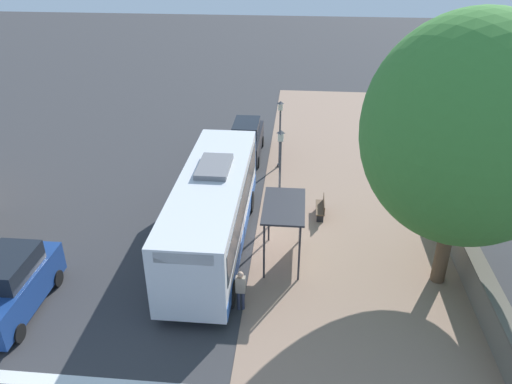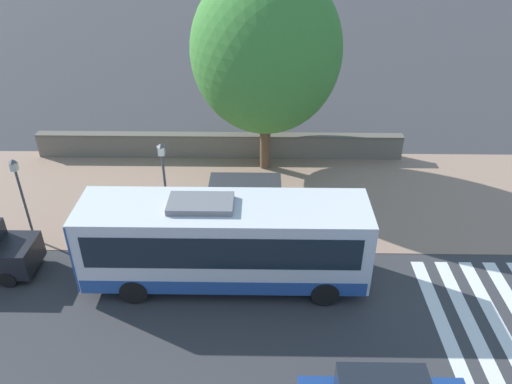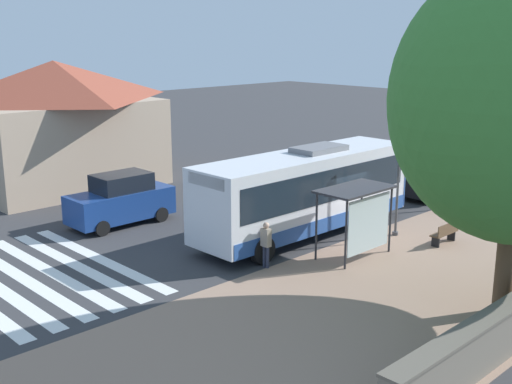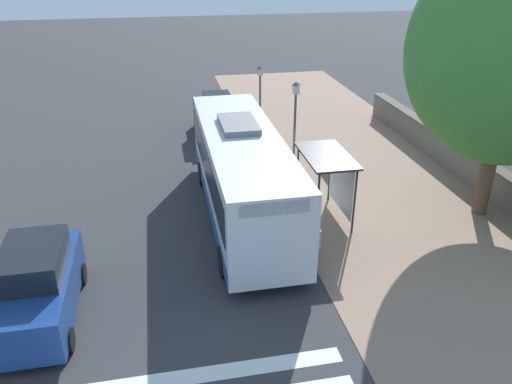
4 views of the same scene
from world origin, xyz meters
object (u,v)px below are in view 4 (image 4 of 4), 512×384
object	(u,v)px
bus_shelter	(330,166)
parked_car_far_lane	(38,286)
parked_car_behind_bus	(218,115)
street_lamp_near	(295,125)
pedestrian	(315,243)
bus	(242,172)
bench	(333,166)
street_lamp_far	(260,96)

from	to	relation	value
bus_shelter	parked_car_far_lane	bearing A→B (deg)	22.31
parked_car_behind_bus	street_lamp_near	bearing A→B (deg)	108.13
pedestrian	parked_car_behind_bus	size ratio (longest dim) A/B	0.35
parked_car_behind_bus	parked_car_far_lane	bearing A→B (deg)	64.55
street_lamp_near	parked_car_far_lane	bearing A→B (deg)	38.09
parked_car_far_lane	parked_car_behind_bus	bearing A→B (deg)	-115.45
bus	bus_shelter	distance (m)	3.21
bus_shelter	bench	size ratio (longest dim) A/B	2.00
bus	pedestrian	distance (m)	4.27
street_lamp_near	parked_car_far_lane	size ratio (longest dim) A/B	0.99
street_lamp_far	parked_car_behind_bus	size ratio (longest dim) A/B	0.83
pedestrian	bench	world-z (taller)	pedestrian
bus_shelter	street_lamp_near	size ratio (longest dim) A/B	0.66
bus_shelter	parked_car_behind_bus	distance (m)	10.72
bus	pedestrian	bearing A→B (deg)	112.78
bench	street_lamp_near	size ratio (longest dim) A/B	0.33
bus	bus_shelter	bearing A→B (deg)	167.92
bus_shelter	bench	distance (m)	4.27
bus_shelter	bus	bearing A→B (deg)	-12.08
bus	street_lamp_far	distance (m)	8.62
bus_shelter	pedestrian	world-z (taller)	bus_shelter
street_lamp_near	parked_car_behind_bus	size ratio (longest dim) A/B	0.95
bench	parked_car_behind_bus	size ratio (longest dim) A/B	0.31
bus	street_lamp_near	distance (m)	3.75
bus	street_lamp_far	world-z (taller)	street_lamp_far
bus_shelter	parked_car_far_lane	world-z (taller)	bus_shelter
bus	pedestrian	world-z (taller)	bus
bus	bus_shelter	size ratio (longest dim) A/B	3.51
bus	street_lamp_near	xyz separation A→B (m)	(-2.65, -2.53, 0.79)
bus	street_lamp_far	xyz separation A→B (m)	(-2.37, -8.27, 0.47)
pedestrian	parked_car_behind_bus	xyz separation A→B (m)	(1.29, -13.48, 0.03)
bus	pedestrian	xyz separation A→B (m)	(-1.62, 3.86, -0.87)
street_lamp_near	bus_shelter	bearing A→B (deg)	98.49
bus_shelter	street_lamp_far	distance (m)	8.98
bus_shelter	bench	xyz separation A→B (m)	(-1.50, -3.64, -1.65)
street_lamp_far	pedestrian	bearing A→B (deg)	86.48
pedestrian	bus	bearing A→B (deg)	-67.22
bus	parked_car_behind_bus	bearing A→B (deg)	-91.94
bus	parked_car_far_lane	distance (m)	7.95
bus	bench	xyz separation A→B (m)	(-4.63, -2.97, -1.38)
parked_car_far_lane	bus_shelter	bearing A→B (deg)	-157.69
street_lamp_near	street_lamp_far	size ratio (longest dim) A/B	1.15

